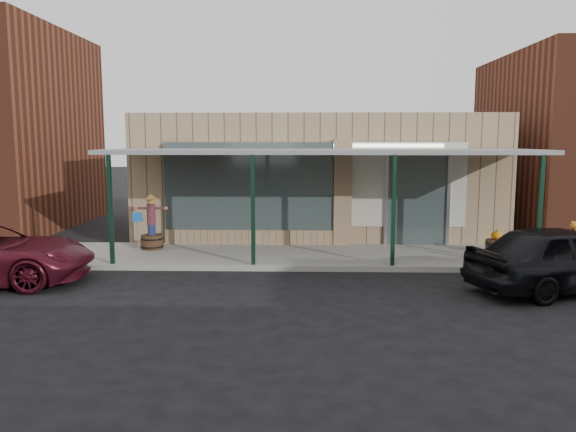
{
  "coord_description": "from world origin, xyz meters",
  "views": [
    {
      "loc": [
        -0.5,
        -12.13,
        3.35
      ],
      "look_at": [
        -0.91,
        2.6,
        1.37
      ],
      "focal_mm": 35.0,
      "sensor_mm": 36.0,
      "label": 1
    }
  ],
  "objects_px": {
    "barrel_scarecrow": "(152,231)",
    "barrel_pumpkin": "(496,245)",
    "handicap_sign": "(138,229)",
    "parked_sedan": "(564,258)"
  },
  "relations": [
    {
      "from": "barrel_scarecrow",
      "to": "barrel_pumpkin",
      "type": "height_order",
      "value": "barrel_scarecrow"
    },
    {
      "from": "barrel_pumpkin",
      "to": "parked_sedan",
      "type": "relative_size",
      "value": 0.15
    },
    {
      "from": "barrel_scarecrow",
      "to": "handicap_sign",
      "type": "distance_m",
      "value": 1.4
    },
    {
      "from": "barrel_scarecrow",
      "to": "barrel_pumpkin",
      "type": "relative_size",
      "value": 2.34
    },
    {
      "from": "barrel_pumpkin",
      "to": "handicap_sign",
      "type": "bearing_deg",
      "value": -174.52
    },
    {
      "from": "handicap_sign",
      "to": "parked_sedan",
      "type": "xyz_separation_m",
      "value": [
        10.31,
        -2.49,
        -0.21
      ]
    },
    {
      "from": "barrel_scarecrow",
      "to": "parked_sedan",
      "type": "xyz_separation_m",
      "value": [
        10.31,
        -3.86,
        0.05
      ]
    },
    {
      "from": "barrel_pumpkin",
      "to": "handicap_sign",
      "type": "xyz_separation_m",
      "value": [
        -10.0,
        -0.96,
        0.57
      ]
    },
    {
      "from": "barrel_pumpkin",
      "to": "handicap_sign",
      "type": "distance_m",
      "value": 10.06
    },
    {
      "from": "handicap_sign",
      "to": "barrel_scarecrow",
      "type": "bearing_deg",
      "value": 68.72
    }
  ]
}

